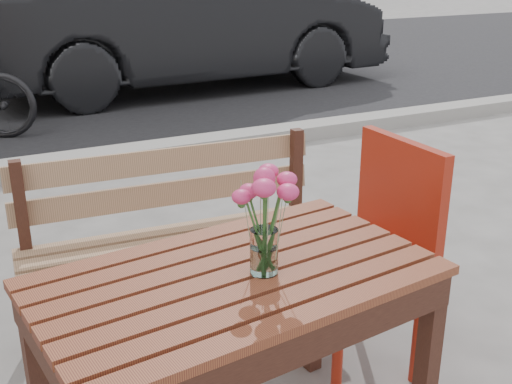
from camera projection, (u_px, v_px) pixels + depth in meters
street at (19, 110)px, 6.43m from camera, size 30.00×8.12×0.12m
main_table at (237, 308)px, 1.83m from camera, size 1.19×0.78×0.69m
main_bench at (175, 217)px, 2.68m from camera, size 1.32×0.47×0.81m
red_chair at (372, 243)px, 2.36m from camera, size 0.46×0.46×0.90m
main_vase at (264, 209)px, 1.73m from camera, size 0.17×0.17×0.31m
parked_car at (187, 20)px, 7.38m from camera, size 4.78×1.86×1.55m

